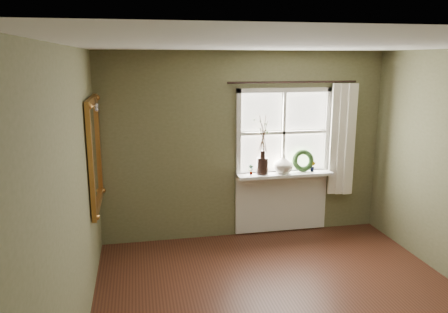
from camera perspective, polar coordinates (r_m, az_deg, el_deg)
name	(u,v)px	position (r m, az deg, el deg)	size (l,w,h in m)	color
ceiling	(312,45)	(3.82, 11.41, 14.03)	(4.50, 4.50, 0.00)	silver
wall_back	(244,146)	(6.13, 2.62, 1.44)	(4.00, 0.10, 2.60)	#656442
wall_left	(66,210)	(3.77, -19.90, -6.55)	(0.10, 4.50, 2.60)	#656442
window_frame	(283,132)	(6.18, 7.76, 3.13)	(1.36, 0.06, 1.24)	silver
window_sill	(285,174)	(6.21, 7.93, -2.32)	(1.36, 0.26, 0.04)	silver
window_apron	(281,202)	(6.43, 7.49, -5.86)	(1.36, 0.04, 0.88)	silver
dark_jug	(263,166)	(6.07, 5.06, -1.23)	(0.16, 0.16, 0.24)	black
cream_vase	(283,163)	(6.16, 7.76, -0.90)	(0.27, 0.27, 0.28)	silver
wreath	(303,163)	(6.30, 10.27, -0.84)	(0.32, 0.32, 0.08)	#243E1B
potted_plant_left	(251,170)	(6.04, 3.53, -1.72)	(0.08, 0.05, 0.15)	#243E1B
potted_plant_right	(313,166)	(6.33, 11.53, -1.28)	(0.08, 0.07, 0.15)	#243E1B
curtain	(342,140)	(6.44, 15.11, 2.14)	(0.36, 0.12, 1.59)	silver
curtain_rod	(293,82)	(6.09, 9.04, 9.58)	(0.03, 0.03, 1.84)	black
gilt_mirror	(95,153)	(5.35, -16.54, 0.42)	(0.10, 1.10, 1.32)	white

